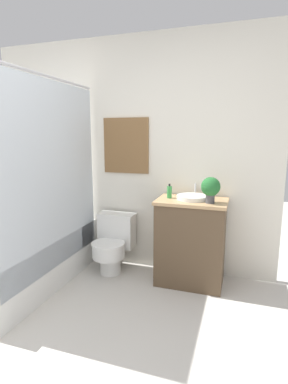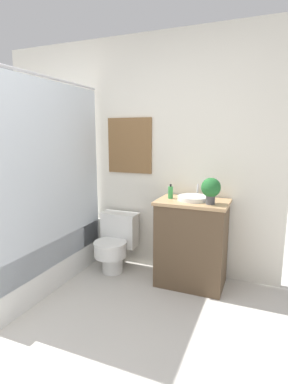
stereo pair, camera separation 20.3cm
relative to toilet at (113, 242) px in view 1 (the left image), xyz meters
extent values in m
cube|color=silver|center=(0.09, 0.27, 0.93)|extent=(3.22, 0.05, 2.50)
cube|color=brown|center=(0.07, 0.24, 1.04)|extent=(0.52, 0.02, 0.60)
cube|color=silver|center=(0.07, 0.23, 1.04)|extent=(0.49, 0.01, 0.57)
cube|color=white|center=(-0.67, -0.55, -0.08)|extent=(0.70, 1.59, 0.49)
cube|color=silver|center=(-0.33, -0.55, 0.78)|extent=(0.01, 1.47, 1.70)
cylinder|color=#B7B7BC|center=(-0.33, -0.55, 1.65)|extent=(0.02, 1.47, 0.02)
cylinder|color=white|center=(0.00, -0.07, -0.22)|extent=(0.22, 0.22, 0.20)
cylinder|color=white|center=(0.00, -0.12, -0.05)|extent=(0.34, 0.34, 0.14)
cylinder|color=white|center=(0.00, -0.12, 0.03)|extent=(0.35, 0.35, 0.02)
cube|color=white|center=(0.00, 0.11, 0.10)|extent=(0.39, 0.18, 0.36)
cube|color=white|center=(0.00, 0.11, 0.29)|extent=(0.41, 0.19, 0.02)
cube|color=brown|center=(0.85, 0.00, 0.09)|extent=(0.65, 0.44, 0.83)
cube|color=tan|center=(0.85, 0.00, 0.52)|extent=(0.68, 0.47, 0.03)
cylinder|color=white|center=(0.85, 0.02, 0.56)|extent=(0.31, 0.31, 0.04)
cylinder|color=silver|center=(0.85, 0.20, 0.60)|extent=(0.02, 0.02, 0.13)
cylinder|color=green|center=(0.62, 0.01, 0.60)|extent=(0.05, 0.05, 0.12)
cylinder|color=black|center=(0.62, 0.01, 0.67)|extent=(0.02, 0.02, 0.02)
cylinder|color=#4C4C51|center=(1.03, -0.09, 0.58)|extent=(0.08, 0.08, 0.08)
sphere|color=#23662D|center=(1.03, -0.09, 0.69)|extent=(0.18, 0.18, 0.18)
camera|label=1|loc=(1.30, -2.84, 1.16)|focal=28.00mm
camera|label=2|loc=(1.49, -2.77, 1.16)|focal=28.00mm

